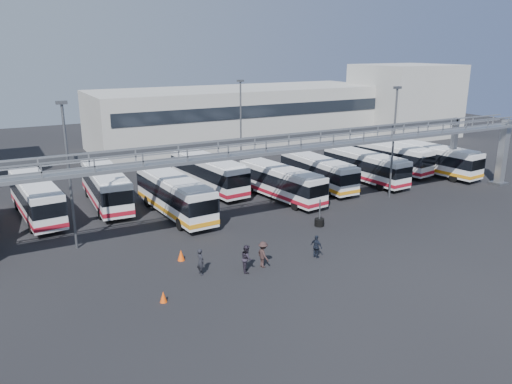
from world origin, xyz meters
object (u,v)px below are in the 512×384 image
pedestrian_d (316,247)px  light_pole_mid (394,137)px  pedestrian_b (247,258)px  cone_right (181,255)px  cone_left (163,297)px  bus_6 (318,171)px  bus_4 (208,172)px  bus_9 (433,158)px  bus_5 (281,182)px  tire_stack (319,222)px  bus_3 (175,194)px  bus_8 (386,156)px  bus_7 (365,166)px  pedestrian_a (200,262)px  bus_1 (36,197)px  pedestrian_c (263,254)px  light_pole_left (69,169)px  bus_2 (105,185)px  light_pole_back (241,122)px

pedestrian_d → light_pole_mid: bearing=-76.6°
light_pole_mid → pedestrian_b: bearing=-157.4°
pedestrian_d → cone_right: 8.98m
pedestrian_b → cone_left: size_ratio=2.74×
bus_6 → pedestrian_d: bearing=-125.9°
bus_4 → bus_9: bus_4 is taller
cone_right → bus_9: bearing=15.0°
bus_5 → tire_stack: size_ratio=4.74×
bus_9 → cone_left: 37.97m
bus_6 → bus_4: bearing=156.7°
bus_3 → bus_8: (26.09, 3.24, -0.04)m
bus_7 → pedestrian_a: 26.55m
bus_1 → pedestrian_c: size_ratio=6.36×
light_pole_mid → bus_1: 31.29m
light_pole_left → cone_right: 9.52m
light_pole_left → pedestrian_b: (8.71, -9.01, -4.85)m
cone_right → bus_4: bearing=60.5°
bus_1 → pedestrian_d: 23.36m
bus_8 → bus_9: size_ratio=1.02×
pedestrian_d → tire_stack: size_ratio=0.72×
light_pole_left → tire_stack: size_ratio=4.69×
bus_1 → bus_6: 25.80m
bus_6 → tire_stack: bearing=-124.9°
cone_left → bus_5: bearing=40.5°
bus_4 → bus_8: bearing=-12.7°
bus_1 → bus_8: bus_1 is taller
bus_6 → bus_7: size_ratio=0.97×
bus_4 → bus_8: size_ratio=1.03×
bus_8 → pedestrian_b: bearing=-158.9°
bus_4 → bus_5: (4.68, -5.97, -0.18)m
bus_8 → tire_stack: (-17.05, -11.10, -1.44)m
bus_3 → pedestrian_a: size_ratio=6.59×
bus_4 → cone_left: size_ratio=17.73×
light_pole_left → pedestrian_c: size_ratio=5.95×
bus_2 → cone_right: bus_2 is taller
bus_1 → pedestrian_d: (15.42, -17.52, -1.02)m
light_pole_left → bus_1: size_ratio=0.94×
light_pole_back → bus_4: (-6.07, -4.88, -3.86)m
bus_2 → bus_7: size_ratio=1.06×
bus_7 → pedestrian_b: 24.72m
bus_7 → pedestrian_c: bus_7 is taller
bus_7 → pedestrian_d: bus_7 is taller
bus_4 → bus_5: 7.59m
pedestrian_c → tire_stack: 8.87m
bus_9 → pedestrian_d: bearing=-159.5°
light_pole_mid → cone_left: light_pole_mid is taller
bus_3 → tire_stack: (9.05, -7.87, -1.48)m
tire_stack → light_pole_mid: bearing=18.0°
bus_6 → pedestrian_c: 19.68m
bus_4 → bus_9: 25.04m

